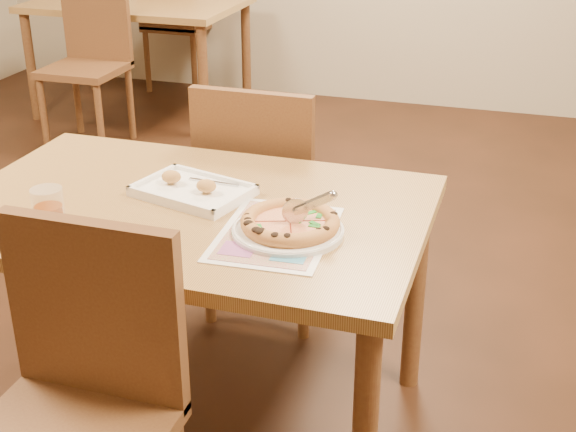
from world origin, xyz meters
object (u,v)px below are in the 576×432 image
(pizza, at_px, (290,222))
(appetizer_tray, at_px, (192,191))
(bg_chair_far, at_px, (172,11))
(menu, at_px, (276,233))
(plate, at_px, (288,231))
(chair_near, at_px, (79,377))
(pizza_cutter, at_px, (308,205))
(bg_chair_near, at_px, (91,46))
(glass_tumbler, at_px, (49,210))
(dining_table, at_px, (190,232))
(bg_table, at_px, (138,15))
(chair_far, at_px, (262,178))

(pizza, bearing_deg, appetizer_tray, 156.42)
(bg_chair_far, distance_m, menu, 3.89)
(bg_chair_far, bearing_deg, plate, 119.45)
(chair_near, distance_m, pizza_cutter, 0.68)
(bg_chair_near, distance_m, glass_tumbler, 2.77)
(appetizer_tray, distance_m, menu, 0.35)
(dining_table, bearing_deg, glass_tumbler, -141.41)
(pizza, height_order, menu, pizza)
(bg_table, bearing_deg, menu, -56.98)
(bg_table, distance_m, appetizer_tray, 3.16)
(bg_table, xyz_separation_m, pizza, (1.92, -2.88, 0.11))
(bg_table, xyz_separation_m, pizza_cutter, (1.96, -2.87, 0.16))
(chair_far, bearing_deg, bg_chair_near, -44.94)
(dining_table, bearing_deg, pizza, -14.36)
(pizza_cutter, bearing_deg, plate, 169.72)
(appetizer_tray, bearing_deg, glass_tumbler, -132.76)
(bg_table, distance_m, menu, 3.46)
(chair_near, bearing_deg, glass_tumbler, 127.61)
(glass_tumbler, distance_m, menu, 0.59)
(pizza_cutter, height_order, glass_tumbler, pizza_cutter)
(pizza_cutter, distance_m, menu, 0.11)
(bg_table, height_order, menu, menu)
(pizza, relative_size, pizza_cutter, 2.09)
(chair_far, relative_size, bg_chair_near, 1.00)
(bg_table, relative_size, glass_tumbler, 12.72)
(plate, bearing_deg, chair_far, 114.48)
(bg_table, distance_m, glass_tumbler, 3.30)
(bg_table, xyz_separation_m, glass_tumbler, (1.31, -3.03, 0.13))
(chair_far, bearing_deg, pizza, 114.97)
(pizza_cutter, height_order, menu, pizza_cutter)
(plate, distance_m, appetizer_tray, 0.37)
(dining_table, bearing_deg, bg_chair_far, 115.85)
(bg_chair_far, height_order, plate, bg_chair_far)
(bg_chair_far, height_order, menu, bg_chair_far)
(bg_chair_far, bearing_deg, menu, 118.99)
(bg_chair_near, bearing_deg, pizza_cutter, -49.17)
(pizza, bearing_deg, dining_table, 165.64)
(pizza_cutter, bearing_deg, bg_chair_far, 90.49)
(dining_table, bearing_deg, plate, -16.11)
(plate, bearing_deg, pizza_cutter, 19.41)
(bg_table, relative_size, appetizer_tray, 3.69)
(chair_near, relative_size, appetizer_tray, 1.33)
(pizza_cutter, relative_size, menu, 0.31)
(bg_chair_near, bearing_deg, pizza, -49.92)
(bg_table, bearing_deg, plate, -56.47)
(pizza_cutter, bearing_deg, dining_table, 138.80)
(chair_near, distance_m, appetizer_tray, 0.69)
(chair_near, height_order, appetizer_tray, chair_near)
(appetizer_tray, bearing_deg, chair_far, 88.32)
(glass_tumbler, xyz_separation_m, menu, (0.57, 0.13, -0.04))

